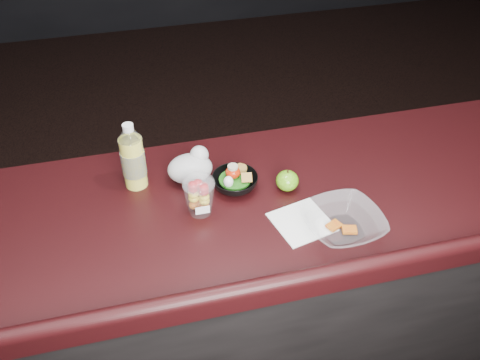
# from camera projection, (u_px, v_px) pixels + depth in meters

# --- Properties ---
(counter) EXTENTS (4.06, 0.71, 1.02)m
(counter) POSITION_uv_depth(u_px,v_px,m) (248.00, 301.00, 2.00)
(counter) COLOR black
(counter) RESTS_ON ground
(lemonade_bottle) EXTENTS (0.08, 0.08, 0.23)m
(lemonade_bottle) POSITION_uv_depth(u_px,v_px,m) (133.00, 160.00, 1.67)
(lemonade_bottle) COLOR yellow
(lemonade_bottle) RESTS_ON counter
(fruit_cup) EXTENTS (0.10, 0.10, 0.14)m
(fruit_cup) POSITION_uv_depth(u_px,v_px,m) (199.00, 194.00, 1.59)
(fruit_cup) COLOR white
(fruit_cup) RESTS_ON counter
(green_apple) EXTENTS (0.07, 0.07, 0.08)m
(green_apple) POSITION_uv_depth(u_px,v_px,m) (287.00, 181.00, 1.69)
(green_apple) COLOR #44800E
(green_apple) RESTS_ON counter
(plastic_bag) EXTENTS (0.15, 0.12, 0.11)m
(plastic_bag) POSITION_uv_depth(u_px,v_px,m) (191.00, 167.00, 1.72)
(plastic_bag) COLOR silver
(plastic_bag) RESTS_ON counter
(snack_bowl) EXTENTS (0.19, 0.19, 0.08)m
(snack_bowl) POSITION_uv_depth(u_px,v_px,m) (235.00, 181.00, 1.70)
(snack_bowl) COLOR black
(snack_bowl) RESTS_ON counter
(takeout_bowl) EXTENTS (0.26, 0.26, 0.06)m
(takeout_bowl) POSITION_uv_depth(u_px,v_px,m) (343.00, 223.00, 1.55)
(takeout_bowl) COLOR silver
(takeout_bowl) RESTS_ON counter
(paper_napkin) EXTENTS (0.19, 0.19, 0.00)m
(paper_napkin) POSITION_uv_depth(u_px,v_px,m) (302.00, 222.00, 1.59)
(paper_napkin) COLOR white
(paper_napkin) RESTS_ON counter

